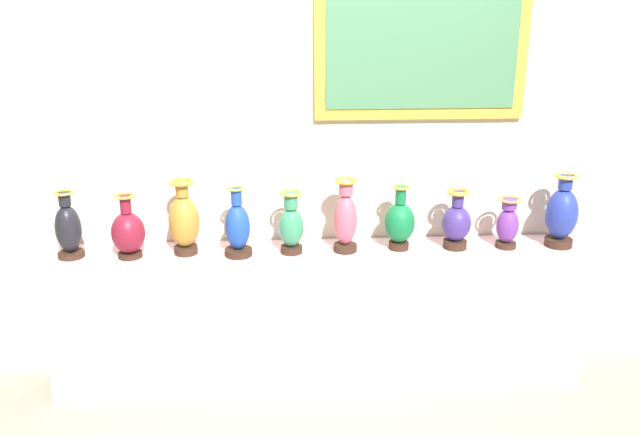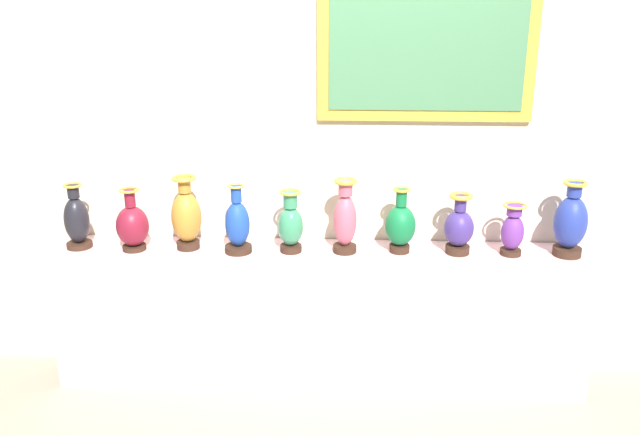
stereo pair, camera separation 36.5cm
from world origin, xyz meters
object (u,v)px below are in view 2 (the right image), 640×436
vase_jade (291,225)px  vase_cobalt (570,223)px  vase_sapphire (237,226)px  vase_rose (345,219)px  vase_indigo (459,228)px  vase_violet (512,231)px  vase_ochre (186,216)px  vase_burgundy (132,225)px  vase_emerald (400,225)px  vase_onyx (77,221)px

vase_jade → vase_cobalt: 1.50m
vase_sapphire → vase_cobalt: 1.78m
vase_rose → vase_indigo: vase_rose is taller
vase_rose → vase_violet: 0.90m
vase_indigo → vase_violet: bearing=-1.6°
vase_ochre → vase_jade: vase_ochre is taller
vase_indigo → vase_cobalt: vase_cobalt is taller
vase_indigo → vase_burgundy: bearing=-178.9°
vase_cobalt → vase_indigo: bearing=179.7°
vase_sapphire → vase_violet: (1.48, 0.03, -0.02)m
vase_burgundy → vase_jade: size_ratio=1.01×
vase_emerald → vase_onyx: bearing=-179.4°
vase_ochre → vase_jade: (0.57, -0.02, -0.03)m
vase_violet → vase_burgundy: bearing=-179.2°
vase_rose → vase_indigo: 0.62m
vase_violet → vase_ochre: bearing=179.7°
vase_onyx → vase_violet: 2.38m
vase_ochre → vase_jade: 0.58m
vase_onyx → vase_ochre: vase_ochre is taller
vase_onyx → vase_burgundy: (0.32, -0.02, -0.02)m
vase_rose → vase_sapphire: bearing=-176.9°
vase_burgundy → vase_ochre: (0.29, 0.04, 0.05)m
vase_jade → vase_burgundy: bearing=-179.0°
vase_jade → vase_indigo: (0.91, 0.02, -0.01)m
vase_onyx → vase_emerald: 1.78m
vase_onyx → vase_burgundy: size_ratio=1.05×
vase_violet → vase_cobalt: (0.30, 0.00, 0.05)m
vase_indigo → vase_violet: 0.29m
vase_emerald → vase_sapphire: bearing=-177.0°
vase_burgundy → vase_cobalt: (2.36, 0.03, 0.04)m
vase_sapphire → vase_rose: 0.58m
vase_burgundy → vase_indigo: size_ratio=1.04×
vase_burgundy → vase_rose: bearing=1.2°
vase_jade → vase_emerald: vase_emerald is taller
vase_ochre → vase_emerald: (1.17, 0.00, -0.03)m
vase_ochre → vase_emerald: 1.17m
vase_ochre → vase_violet: (1.77, -0.01, -0.05)m
vase_rose → vase_onyx: bearing=-179.9°
vase_ochre → vase_emerald: vase_ochre is taller
vase_burgundy → vase_violet: 2.06m
vase_onyx → vase_jade: bearing=-0.3°
vase_emerald → vase_violet: bearing=-1.1°
vase_jade → vase_indigo: vase_jade is taller
vase_sapphire → vase_indigo: (1.20, 0.04, -0.01)m
vase_ochre → vase_sapphire: (0.29, -0.04, -0.03)m
vase_sapphire → vase_rose: bearing=3.1°
vase_jade → vase_rose: (0.30, 0.01, 0.04)m
vase_onyx → vase_burgundy: 0.32m
vase_sapphire → vase_indigo: bearing=2.0°
vase_rose → vase_violet: vase_rose is taller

